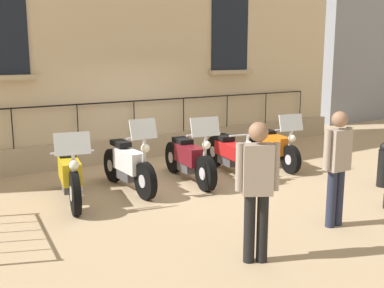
{
  "coord_description": "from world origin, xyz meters",
  "views": [
    {
      "loc": [
        7.95,
        -4.85,
        2.52
      ],
      "look_at": [
        0.48,
        0.0,
        0.8
      ],
      "focal_mm": 43.18,
      "sensor_mm": 36.0,
      "label": 1
    }
  ],
  "objects_px": {
    "motorcycle_maroon": "(189,159)",
    "motorcycle_red": "(230,154)",
    "pedestrian_standing": "(257,184)",
    "pedestrian_walking": "(337,162)",
    "bollard": "(384,164)",
    "motorcycle_white": "(129,166)",
    "motorcycle_orange": "(273,147)",
    "motorcycle_yellow": "(70,176)"
  },
  "relations": [
    {
      "from": "motorcycle_maroon",
      "to": "motorcycle_red",
      "type": "distance_m",
      "value": 1.07
    },
    {
      "from": "pedestrian_standing",
      "to": "pedestrian_walking",
      "type": "relative_size",
      "value": 1.01
    },
    {
      "from": "motorcycle_maroon",
      "to": "bollard",
      "type": "height_order",
      "value": "motorcycle_maroon"
    },
    {
      "from": "motorcycle_white",
      "to": "motorcycle_orange",
      "type": "height_order",
      "value": "motorcycle_white"
    },
    {
      "from": "motorcycle_yellow",
      "to": "bollard",
      "type": "height_order",
      "value": "motorcycle_yellow"
    },
    {
      "from": "motorcycle_maroon",
      "to": "pedestrian_standing",
      "type": "bearing_deg",
      "value": -20.32
    },
    {
      "from": "motorcycle_white",
      "to": "pedestrian_walking",
      "type": "xyz_separation_m",
      "value": [
        3.37,
        1.77,
        0.52
      ]
    },
    {
      "from": "motorcycle_white",
      "to": "pedestrian_standing",
      "type": "xyz_separation_m",
      "value": [
        3.67,
        -0.03,
        0.53
      ]
    },
    {
      "from": "motorcycle_maroon",
      "to": "pedestrian_walking",
      "type": "distance_m",
      "value": 3.35
    },
    {
      "from": "motorcycle_yellow",
      "to": "motorcycle_maroon",
      "type": "relative_size",
      "value": 0.95
    },
    {
      "from": "motorcycle_maroon",
      "to": "pedestrian_walking",
      "type": "height_order",
      "value": "pedestrian_walking"
    },
    {
      "from": "motorcycle_maroon",
      "to": "bollard",
      "type": "xyz_separation_m",
      "value": [
        2.38,
        2.95,
        -0.01
      ]
    },
    {
      "from": "pedestrian_standing",
      "to": "pedestrian_walking",
      "type": "xyz_separation_m",
      "value": [
        -0.29,
        1.79,
        -0.02
      ]
    },
    {
      "from": "motorcycle_maroon",
      "to": "motorcycle_yellow",
      "type": "bearing_deg",
      "value": -89.3
    },
    {
      "from": "pedestrian_walking",
      "to": "motorcycle_yellow",
      "type": "bearing_deg",
      "value": -137.87
    },
    {
      "from": "motorcycle_maroon",
      "to": "bollard",
      "type": "relative_size",
      "value": 2.52
    },
    {
      "from": "motorcycle_yellow",
      "to": "pedestrian_standing",
      "type": "bearing_deg",
      "value": 17.9
    },
    {
      "from": "motorcycle_red",
      "to": "motorcycle_orange",
      "type": "bearing_deg",
      "value": 88.74
    },
    {
      "from": "motorcycle_red",
      "to": "motorcycle_orange",
      "type": "height_order",
      "value": "motorcycle_orange"
    },
    {
      "from": "motorcycle_white",
      "to": "bollard",
      "type": "bearing_deg",
      "value": 59.7
    },
    {
      "from": "motorcycle_yellow",
      "to": "motorcycle_maroon",
      "type": "height_order",
      "value": "motorcycle_maroon"
    },
    {
      "from": "motorcycle_yellow",
      "to": "motorcycle_orange",
      "type": "distance_m",
      "value": 4.74
    },
    {
      "from": "motorcycle_white",
      "to": "pedestrian_standing",
      "type": "relative_size",
      "value": 1.19
    },
    {
      "from": "motorcycle_orange",
      "to": "pedestrian_walking",
      "type": "relative_size",
      "value": 1.17
    },
    {
      "from": "motorcycle_red",
      "to": "pedestrian_standing",
      "type": "bearing_deg",
      "value": -33.58
    },
    {
      "from": "motorcycle_maroon",
      "to": "motorcycle_orange",
      "type": "xyz_separation_m",
      "value": [
        -0.0,
        2.28,
        0.0
      ]
    },
    {
      "from": "motorcycle_orange",
      "to": "bollard",
      "type": "relative_size",
      "value": 2.29
    },
    {
      "from": "motorcycle_red",
      "to": "motorcycle_maroon",
      "type": "bearing_deg",
      "value": -88.44
    },
    {
      "from": "pedestrian_walking",
      "to": "bollard",
      "type": "bearing_deg",
      "value": 109.86
    },
    {
      "from": "motorcycle_yellow",
      "to": "bollard",
      "type": "xyz_separation_m",
      "value": [
        2.35,
        5.41,
        -0.03
      ]
    },
    {
      "from": "motorcycle_yellow",
      "to": "motorcycle_maroon",
      "type": "bearing_deg",
      "value": 90.7
    },
    {
      "from": "motorcycle_orange",
      "to": "pedestrian_walking",
      "type": "height_order",
      "value": "pedestrian_walking"
    },
    {
      "from": "pedestrian_walking",
      "to": "pedestrian_standing",
      "type": "bearing_deg",
      "value": -80.69
    },
    {
      "from": "motorcycle_red",
      "to": "bollard",
      "type": "bearing_deg",
      "value": 37.95
    },
    {
      "from": "motorcycle_orange",
      "to": "bollard",
      "type": "height_order",
      "value": "motorcycle_orange"
    },
    {
      "from": "bollard",
      "to": "motorcycle_yellow",
      "type": "bearing_deg",
      "value": -113.48
    },
    {
      "from": "motorcycle_white",
      "to": "motorcycle_orange",
      "type": "relative_size",
      "value": 1.03
    },
    {
      "from": "motorcycle_red",
      "to": "bollard",
      "type": "distance_m",
      "value": 3.06
    },
    {
      "from": "motorcycle_orange",
      "to": "bollard",
      "type": "xyz_separation_m",
      "value": [
        2.38,
        0.67,
        -0.01
      ]
    },
    {
      "from": "motorcycle_red",
      "to": "bollard",
      "type": "xyz_separation_m",
      "value": [
        2.41,
        1.88,
        0.01
      ]
    },
    {
      "from": "pedestrian_standing",
      "to": "motorcycle_red",
      "type": "bearing_deg",
      "value": 146.42
    },
    {
      "from": "pedestrian_standing",
      "to": "pedestrian_walking",
      "type": "height_order",
      "value": "pedestrian_standing"
    }
  ]
}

